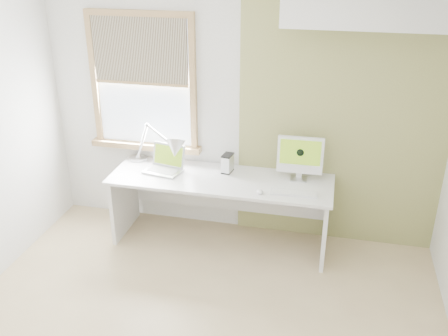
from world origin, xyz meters
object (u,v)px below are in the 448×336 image
(desk_lamp, at_px, (168,149))
(laptop, at_px, (165,164))
(imac, at_px, (300,156))
(external_drive, at_px, (228,163))
(desk, at_px, (222,193))

(desk_lamp, distance_m, laptop, 0.17)
(laptop, bearing_deg, desk_lamp, 29.76)
(imac, bearing_deg, external_drive, 179.96)
(desk, distance_m, imac, 0.88)
(desk, height_order, desk_lamp, desk_lamp)
(laptop, relative_size, imac, 0.92)
(desk, distance_m, external_drive, 0.31)
(desk_lamp, relative_size, laptop, 1.77)
(desk_lamp, relative_size, imac, 1.63)
(laptop, bearing_deg, external_drive, 9.05)
(desk_lamp, bearing_deg, desk, -1.84)
(desk, height_order, imac, imac)
(desk_lamp, xyz_separation_m, external_drive, (0.60, 0.08, -0.14))
(laptop, distance_m, imac, 1.36)
(external_drive, bearing_deg, imac, -0.04)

